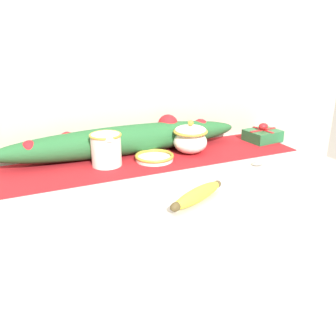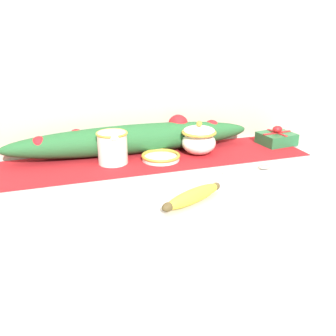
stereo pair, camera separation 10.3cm
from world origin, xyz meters
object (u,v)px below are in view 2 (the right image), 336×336
at_px(cream_pitcher, 112,146).
at_px(spoon, 261,168).
at_px(banana, 193,196).
at_px(gift_box, 276,138).
at_px(small_dish, 161,157).
at_px(sugar_bowl, 199,139).

relative_size(cream_pitcher, spoon, 0.73).
relative_size(banana, gift_box, 1.47).
xyz_separation_m(cream_pitcher, small_dish, (0.15, -0.02, -0.05)).
xyz_separation_m(banana, gift_box, (0.48, 0.36, 0.01)).
bearing_deg(banana, cream_pitcher, 112.07).
height_order(sugar_bowl, banana, sugar_bowl).
distance_m(sugar_bowl, spoon, 0.24).
relative_size(spoon, gift_box, 1.23).
relative_size(sugar_bowl, spoon, 0.73).
xyz_separation_m(spoon, gift_box, (0.19, 0.20, 0.02)).
bearing_deg(cream_pitcher, small_dish, -7.65).
distance_m(sugar_bowl, small_dish, 0.15).
distance_m(cream_pitcher, spoon, 0.47).
relative_size(sugar_bowl, gift_box, 0.89).
relative_size(sugar_bowl, small_dish, 0.92).
xyz_separation_m(banana, spoon, (0.29, 0.15, -0.01)).
height_order(cream_pitcher, sugar_bowl, sugar_bowl).
xyz_separation_m(sugar_bowl, gift_box, (0.32, 0.02, -0.03)).
bearing_deg(sugar_bowl, cream_pitcher, 179.73).
bearing_deg(sugar_bowl, gift_box, 2.86).
distance_m(small_dish, banana, 0.32).
bearing_deg(gift_box, cream_pitcher, -178.65).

